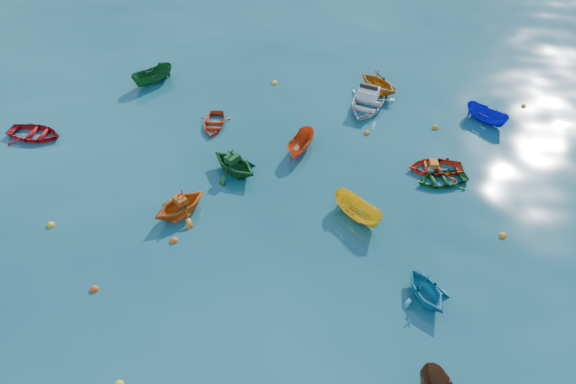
# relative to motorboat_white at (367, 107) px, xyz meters

# --- Properties ---
(ground) EXTENTS (160.00, 160.00, 0.00)m
(ground) POSITION_rel_motorboat_white_xyz_m (-3.52, -14.27, 0.00)
(ground) COLOR #093A44
(ground) RESTS_ON ground
(dinghy_orange_w) EXTENTS (3.77, 3.84, 1.53)m
(dinghy_orange_w) POSITION_rel_motorboat_white_xyz_m (-8.62, -11.34, 0.00)
(dinghy_orange_w) COLOR #D15C13
(dinghy_orange_w) RESTS_ON ground
(sampan_yellow_mid) EXTENTS (3.06, 2.86, 1.18)m
(sampan_yellow_mid) POSITION_rel_motorboat_white_xyz_m (0.14, -10.14, 0.00)
(sampan_yellow_mid) COLOR yellow
(sampan_yellow_mid) RESTS_ON ground
(dinghy_green_e) EXTENTS (3.33, 2.89, 0.58)m
(dinghy_green_e) POSITION_rel_motorboat_white_xyz_m (4.38, -6.64, 0.00)
(dinghy_green_e) COLOR #14571D
(dinghy_green_e) RESTS_ON ground
(dinghy_cyan_se) EXTENTS (3.26, 3.39, 1.37)m
(dinghy_cyan_se) POSITION_rel_motorboat_white_xyz_m (3.39, -14.61, 0.00)
(dinghy_cyan_se) COLOR teal
(dinghy_cyan_se) RESTS_ON ground
(dinghy_red_nw) EXTENTS (3.38, 2.50, 0.68)m
(dinghy_red_nw) POSITION_rel_motorboat_white_xyz_m (-19.14, -6.49, 0.00)
(dinghy_red_nw) COLOR #9F0D12
(dinghy_red_nw) RESTS_ON ground
(sampan_orange_n) EXTENTS (1.72, 2.91, 1.06)m
(sampan_orange_n) POSITION_rel_motorboat_white_xyz_m (-3.46, -5.17, 0.00)
(sampan_orange_n) COLOR #D74814
(sampan_orange_n) RESTS_ON ground
(dinghy_green_n) EXTENTS (3.80, 3.67, 1.54)m
(dinghy_green_n) POSITION_rel_motorboat_white_xyz_m (-6.74, -7.76, 0.00)
(dinghy_green_n) COLOR #13511A
(dinghy_green_n) RESTS_ON ground
(dinghy_red_ne) EXTENTS (3.25, 2.53, 0.62)m
(dinghy_red_ne) POSITION_rel_motorboat_white_xyz_m (4.05, -5.69, 0.00)
(dinghy_red_ne) COLOR red
(dinghy_red_ne) RESTS_ON ground
(sampan_blue_far) EXTENTS (2.85, 2.49, 1.07)m
(sampan_blue_far) POSITION_rel_motorboat_white_xyz_m (7.23, -0.47, 0.00)
(sampan_blue_far) COLOR #0E10B7
(sampan_blue_far) RESTS_ON ground
(dinghy_red_far) EXTENTS (2.15, 2.82, 0.55)m
(dinghy_red_far) POSITION_rel_motorboat_white_xyz_m (-9.02, -3.68, 0.00)
(dinghy_red_far) COLOR red
(dinghy_red_far) RESTS_ON ground
(dinghy_orange_far) EXTENTS (3.97, 3.93, 1.58)m
(dinghy_orange_far) POSITION_rel_motorboat_white_xyz_m (0.55, 1.84, 0.00)
(dinghy_orange_far) COLOR #C06812
(dinghy_orange_far) RESTS_ON ground
(sampan_green_far) EXTENTS (2.77, 3.07, 1.17)m
(sampan_green_far) POSITION_rel_motorboat_white_xyz_m (-14.31, 0.49, 0.00)
(sampan_green_far) COLOR #124F1D
(sampan_green_far) RESTS_ON ground
(motorboat_white) EXTENTS (3.89, 4.74, 1.46)m
(motorboat_white) POSITION_rel_motorboat_white_xyz_m (0.00, 0.00, 0.00)
(motorboat_white) COLOR silver
(motorboat_white) RESTS_ON ground
(tarp_orange_a) EXTENTS (0.79, 0.77, 0.31)m
(tarp_orange_a) POSITION_rel_motorboat_white_xyz_m (-8.59, -11.30, 0.92)
(tarp_orange_a) COLOR #B14D12
(tarp_orange_a) RESTS_ON dinghy_orange_w
(tarp_green_b) EXTENTS (0.84, 0.90, 0.35)m
(tarp_green_b) POSITION_rel_motorboat_white_xyz_m (-6.82, -7.70, 0.94)
(tarp_green_b) COLOR #10431A
(tarp_green_b) RESTS_ON dinghy_green_n
(tarp_orange_b) EXTENTS (0.51, 0.63, 0.28)m
(tarp_orange_b) POSITION_rel_motorboat_white_xyz_m (3.95, -5.70, 0.45)
(tarp_orange_b) COLOR #CA6314
(tarp_orange_b) RESTS_ON dinghy_red_ne
(buoy_or_a) EXTENTS (0.38, 0.38, 0.38)m
(buoy_or_a) POSITION_rel_motorboat_white_xyz_m (-10.95, -16.59, 0.00)
(buoy_or_a) COLOR #CE440B
(buoy_or_a) RESTS_ON ground
(buoy_or_b) EXTENTS (0.35, 0.35, 0.35)m
(buoy_or_b) POSITION_rel_motorboat_white_xyz_m (7.19, -10.24, 0.00)
(buoy_or_b) COLOR orange
(buoy_or_b) RESTS_ON ground
(buoy_ye_b) EXTENTS (0.39, 0.39, 0.39)m
(buoy_ye_b) POSITION_rel_motorboat_white_xyz_m (-14.73, -13.21, 0.00)
(buoy_ye_b) COLOR gold
(buoy_ye_b) RESTS_ON ground
(buoy_or_c) EXTENTS (0.39, 0.39, 0.39)m
(buoy_or_c) POSITION_rel_motorboat_white_xyz_m (-8.40, -13.20, 0.00)
(buoy_or_c) COLOR #E24B0C
(buoy_or_c) RESTS_ON ground
(buoy_ye_c) EXTENTS (0.37, 0.37, 0.37)m
(buoy_ye_c) POSITION_rel_motorboat_white_xyz_m (-8.33, -11.28, 0.00)
(buoy_ye_c) COLOR yellow
(buoy_ye_c) RESTS_ON ground
(buoy_or_d) EXTENTS (0.39, 0.39, 0.39)m
(buoy_or_d) POSITION_rel_motorboat_white_xyz_m (4.20, -1.65, 0.00)
(buoy_or_d) COLOR #CE680B
(buoy_or_d) RESTS_ON ground
(buoy_ye_d) EXTENTS (0.39, 0.39, 0.39)m
(buoy_ye_d) POSITION_rel_motorboat_white_xyz_m (-6.30, 1.80, 0.00)
(buoy_ye_d) COLOR yellow
(buoy_ye_d) RESTS_ON ground
(buoy_or_e) EXTENTS (0.35, 0.35, 0.35)m
(buoy_or_e) POSITION_rel_motorboat_white_xyz_m (0.17, -2.90, 0.00)
(buoy_or_e) COLOR #D1620B
(buoy_or_e) RESTS_ON ground
(buoy_ye_e) EXTENTS (0.31, 0.31, 0.31)m
(buoy_ye_e) POSITION_rel_motorboat_white_xyz_m (9.80, 1.69, 0.00)
(buoy_ye_e) COLOR gold
(buoy_ye_e) RESTS_ON ground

